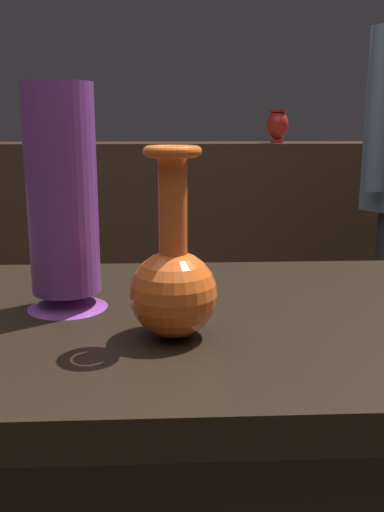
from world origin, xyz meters
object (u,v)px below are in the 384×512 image
(shelf_vase_left, at_px, (74,130))
(shelf_vase_right, at_px, (277,125))
(vase_centerpiece, at_px, (173,279))
(vase_tall_behind, at_px, (63,203))

(shelf_vase_left, bearing_deg, shelf_vase_right, -0.08)
(vase_centerpiece, distance_m, shelf_vase_right, 2.31)
(vase_centerpiece, xyz_separation_m, shelf_vase_right, (0.57, 2.23, 0.20))
(vase_centerpiece, relative_size, shelf_vase_left, 1.14)
(vase_centerpiece, xyz_separation_m, shelf_vase_left, (-0.47, 2.23, 0.18))
(vase_centerpiece, height_order, shelf_vase_right, shelf_vase_right)
(vase_tall_behind, bearing_deg, shelf_vase_left, 98.16)
(vase_centerpiece, distance_m, shelf_vase_left, 2.28)
(vase_centerpiece, height_order, vase_tall_behind, vase_tall_behind)
(shelf_vase_right, bearing_deg, shelf_vase_left, 179.92)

